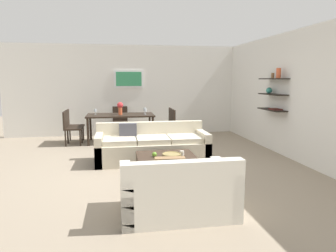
{
  "coord_description": "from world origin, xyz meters",
  "views": [
    {
      "loc": [
        -0.65,
        -5.81,
        1.7
      ],
      "look_at": [
        0.37,
        0.2,
        0.75
      ],
      "focal_mm": 32.48,
      "sensor_mm": 36.0,
      "label": 1
    }
  ],
  "objects_px": {
    "loveseat_white": "(177,192)",
    "decorative_bowl": "(171,156)",
    "apple_on_coffee_table": "(154,154)",
    "centerpiece_vase": "(120,107)",
    "candle_jar": "(182,153)",
    "dining_chair_head": "(120,119)",
    "dining_table": "(121,117)",
    "wine_glass_left_far": "(95,111)",
    "wine_glass_right_near": "(145,110)",
    "dining_chair_right_far": "(167,121)",
    "wine_glass_head": "(120,109)",
    "dining_chair_right_near": "(169,123)",
    "dining_chair_left_far": "(72,123)",
    "coffee_table": "(167,168)",
    "wine_glass_right_far": "(145,110)",
    "sofa_beige": "(152,147)",
    "dining_chair_left_near": "(70,126)"
  },
  "relations": [
    {
      "from": "dining_chair_head",
      "to": "sofa_beige",
      "type": "bearing_deg",
      "value": -78.32
    },
    {
      "from": "decorative_bowl",
      "to": "centerpiece_vase",
      "type": "xyz_separation_m",
      "value": [
        -0.8,
        3.3,
        0.53
      ]
    },
    {
      "from": "apple_on_coffee_table",
      "to": "centerpiece_vase",
      "type": "xyz_separation_m",
      "value": [
        -0.52,
        3.17,
        0.53
      ]
    },
    {
      "from": "dining_table",
      "to": "dining_chair_head",
      "type": "xyz_separation_m",
      "value": [
        0.0,
        0.86,
        -0.17
      ]
    },
    {
      "from": "candle_jar",
      "to": "wine_glass_right_near",
      "type": "distance_m",
      "value": 3.14
    },
    {
      "from": "candle_jar",
      "to": "dining_table",
      "type": "height_order",
      "value": "dining_table"
    },
    {
      "from": "dining_chair_right_near",
      "to": "wine_glass_right_far",
      "type": "xyz_separation_m",
      "value": [
        -0.63,
        0.32,
        0.36
      ]
    },
    {
      "from": "decorative_bowl",
      "to": "dining_chair_right_far",
      "type": "distance_m",
      "value": 3.59
    },
    {
      "from": "sofa_beige",
      "to": "coffee_table",
      "type": "height_order",
      "value": "sofa_beige"
    },
    {
      "from": "dining_chair_head",
      "to": "wine_glass_right_near",
      "type": "distance_m",
      "value": 1.23
    },
    {
      "from": "candle_jar",
      "to": "apple_on_coffee_table",
      "type": "xyz_separation_m",
      "value": [
        -0.48,
        -0.02,
        0.0
      ]
    },
    {
      "from": "wine_glass_right_far",
      "to": "wine_glass_right_near",
      "type": "bearing_deg",
      "value": -90.0
    },
    {
      "from": "candle_jar",
      "to": "centerpiece_vase",
      "type": "relative_size",
      "value": 0.24
    },
    {
      "from": "dining_chair_right_far",
      "to": "dining_chair_right_near",
      "type": "relative_size",
      "value": 1.0
    },
    {
      "from": "dining_chair_right_near",
      "to": "decorative_bowl",
      "type": "bearing_deg",
      "value": -99.11
    },
    {
      "from": "sofa_beige",
      "to": "dining_chair_left_near",
      "type": "xyz_separation_m",
      "value": [
        -1.91,
        1.88,
        0.21
      ]
    },
    {
      "from": "loveseat_white",
      "to": "decorative_bowl",
      "type": "distance_m",
      "value": 1.32
    },
    {
      "from": "dining_chair_right_near",
      "to": "dining_chair_left_far",
      "type": "bearing_deg",
      "value": 171.09
    },
    {
      "from": "dining_chair_right_near",
      "to": "wine_glass_head",
      "type": "height_order",
      "value": "wine_glass_head"
    },
    {
      "from": "coffee_table",
      "to": "wine_glass_head",
      "type": "bearing_deg",
      "value": 101.34
    },
    {
      "from": "decorative_bowl",
      "to": "coffee_table",
      "type": "bearing_deg",
      "value": 129.36
    },
    {
      "from": "loveseat_white",
      "to": "coffee_table",
      "type": "height_order",
      "value": "loveseat_white"
    },
    {
      "from": "candle_jar",
      "to": "wine_glass_head",
      "type": "xyz_separation_m",
      "value": [
        -1.01,
        3.59,
        0.43
      ]
    },
    {
      "from": "decorative_bowl",
      "to": "dining_chair_right_near",
      "type": "bearing_deg",
      "value": 80.89
    },
    {
      "from": "apple_on_coffee_table",
      "to": "dining_chair_left_far",
      "type": "xyz_separation_m",
      "value": [
        -1.82,
        3.42,
        0.08
      ]
    },
    {
      "from": "dining_table",
      "to": "wine_glass_left_far",
      "type": "relative_size",
      "value": 11.79
    },
    {
      "from": "dining_chair_right_far",
      "to": "dining_chair_left_near",
      "type": "xyz_separation_m",
      "value": [
        -2.6,
        -0.41,
        0.0
      ]
    },
    {
      "from": "loveseat_white",
      "to": "dining_chair_right_near",
      "type": "xyz_separation_m",
      "value": [
        0.66,
        4.45,
        0.21
      ]
    },
    {
      "from": "candle_jar",
      "to": "wine_glass_right_far",
      "type": "height_order",
      "value": "wine_glass_right_far"
    },
    {
      "from": "dining_chair_right_near",
      "to": "dining_chair_head",
      "type": "bearing_deg",
      "value": 140.7
    },
    {
      "from": "apple_on_coffee_table",
      "to": "wine_glass_right_far",
      "type": "distance_m",
      "value": 3.36
    },
    {
      "from": "apple_on_coffee_table",
      "to": "wine_glass_left_far",
      "type": "distance_m",
      "value": 3.56
    },
    {
      "from": "wine_glass_left_far",
      "to": "loveseat_white",
      "type": "bearing_deg",
      "value": -74.71
    },
    {
      "from": "dining_chair_head",
      "to": "wine_glass_right_near",
      "type": "bearing_deg",
      "value": -55.54
    },
    {
      "from": "decorative_bowl",
      "to": "dining_chair_right_near",
      "type": "relative_size",
      "value": 0.36
    },
    {
      "from": "candle_jar",
      "to": "dining_chair_right_far",
      "type": "xyz_separation_m",
      "value": [
        0.29,
        3.41,
        0.08
      ]
    },
    {
      "from": "wine_glass_left_far",
      "to": "wine_glass_right_near",
      "type": "relative_size",
      "value": 0.96
    },
    {
      "from": "wine_glass_right_far",
      "to": "centerpiece_vase",
      "type": "bearing_deg",
      "value": -166.3
    },
    {
      "from": "coffee_table",
      "to": "dining_chair_left_far",
      "type": "distance_m",
      "value": 4.04
    },
    {
      "from": "dining_chair_head",
      "to": "centerpiece_vase",
      "type": "distance_m",
      "value": 1.01
    },
    {
      "from": "apple_on_coffee_table",
      "to": "dining_table",
      "type": "relative_size",
      "value": 0.05
    },
    {
      "from": "candle_jar",
      "to": "centerpiece_vase",
      "type": "height_order",
      "value": "centerpiece_vase"
    },
    {
      "from": "candle_jar",
      "to": "dining_chair_head",
      "type": "bearing_deg",
      "value": 103.93
    },
    {
      "from": "candle_jar",
      "to": "centerpiece_vase",
      "type": "xyz_separation_m",
      "value": [
        -1.01,
        3.15,
        0.53
      ]
    },
    {
      "from": "dining_chair_left_near",
      "to": "wine_glass_left_far",
      "type": "xyz_separation_m",
      "value": [
        0.63,
        0.32,
        0.35
      ]
    },
    {
      "from": "apple_on_coffee_table",
      "to": "dining_chair_head",
      "type": "bearing_deg",
      "value": 97.3
    },
    {
      "from": "coffee_table",
      "to": "wine_glass_right_near",
      "type": "relative_size",
      "value": 6.81
    },
    {
      "from": "dining_table",
      "to": "wine_glass_head",
      "type": "bearing_deg",
      "value": 90.0
    },
    {
      "from": "apple_on_coffee_table",
      "to": "sofa_beige",
      "type": "bearing_deg",
      "value": 85.62
    },
    {
      "from": "sofa_beige",
      "to": "dining_chair_right_near",
      "type": "bearing_deg",
      "value": 69.88
    }
  ]
}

